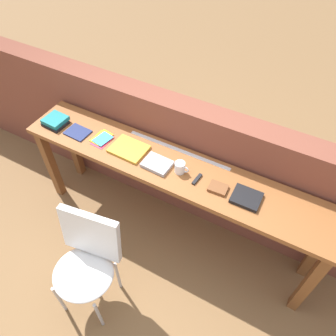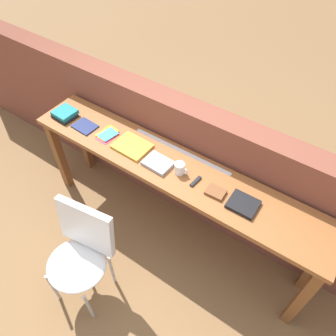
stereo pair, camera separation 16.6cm
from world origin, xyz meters
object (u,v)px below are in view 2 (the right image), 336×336
object	(u,v)px
magazine_cycling	(85,126)
book_open_centre	(132,146)
pamphlet_pile_colourful	(108,134)
chair_white_moulded	(80,252)
book_repair_rightmost	(243,204)
mug	(180,168)
book_stack_leftmost	(65,114)
leather_journal_brown	(216,192)
multitool_folded	(196,181)

from	to	relation	value
magazine_cycling	book_open_centre	world-z (taller)	book_open_centre
magazine_cycling	pamphlet_pile_colourful	bearing A→B (deg)	11.42
chair_white_moulded	book_repair_rightmost	bearing A→B (deg)	42.64
pamphlet_pile_colourful	chair_white_moulded	bearing A→B (deg)	-64.71
magazine_cycling	book_repair_rightmost	xyz separation A→B (m)	(1.44, 0.02, 0.01)
mug	magazine_cycling	bearing A→B (deg)	-178.31
chair_white_moulded	book_stack_leftmost	world-z (taller)	book_stack_leftmost
magazine_cycling	leather_journal_brown	xyz separation A→B (m)	(1.23, 0.01, 0.01)
mug	leather_journal_brown	size ratio (longest dim) A/B	0.85
magazine_cycling	leather_journal_brown	world-z (taller)	leather_journal_brown
book_stack_leftmost	leather_journal_brown	distance (m)	1.47
multitool_folded	book_stack_leftmost	bearing A→B (deg)	-179.40
chair_white_moulded	book_stack_leftmost	size ratio (longest dim) A/B	4.61
pamphlet_pile_colourful	multitool_folded	world-z (taller)	multitool_folded
multitool_folded	leather_journal_brown	size ratio (longest dim) A/B	0.85
chair_white_moulded	magazine_cycling	distance (m)	1.02
magazine_cycling	book_repair_rightmost	size ratio (longest dim) A/B	0.98
chair_white_moulded	book_repair_rightmost	size ratio (longest dim) A/B	4.57
chair_white_moulded	multitool_folded	bearing A→B (deg)	58.18
pamphlet_pile_colourful	multitool_folded	size ratio (longest dim) A/B	1.81
mug	book_repair_rightmost	bearing A→B (deg)	-0.40
book_stack_leftmost	multitool_folded	size ratio (longest dim) A/B	1.76
book_open_centre	multitool_folded	xyz separation A→B (m)	(0.59, -0.02, -0.00)
pamphlet_pile_colourful	book_repair_rightmost	size ratio (longest dim) A/B	1.02
book_open_centre	mug	world-z (taller)	mug
magazine_cycling	multitool_folded	size ratio (longest dim) A/B	1.74
book_stack_leftmost	book_repair_rightmost	world-z (taller)	book_stack_leftmost
chair_white_moulded	magazine_cycling	xyz separation A→B (m)	(-0.59, 0.75, 0.36)
book_stack_leftmost	multitool_folded	xyz separation A→B (m)	(1.30, 0.01, -0.02)
leather_journal_brown	book_repair_rightmost	bearing A→B (deg)	1.13
leather_journal_brown	chair_white_moulded	bearing A→B (deg)	-132.98
book_open_centre	magazine_cycling	bearing A→B (deg)	-173.88
pamphlet_pile_colourful	leather_journal_brown	distance (m)	1.01
multitool_folded	book_repair_rightmost	xyz separation A→B (m)	(0.37, 0.01, 0.01)
multitool_folded	book_repair_rightmost	bearing A→B (deg)	1.28
book_stack_leftmost	book_repair_rightmost	distance (m)	1.67
pamphlet_pile_colourful	mug	size ratio (longest dim) A/B	1.81
mug	pamphlet_pile_colourful	bearing A→B (deg)	179.52
pamphlet_pile_colourful	leather_journal_brown	bearing A→B (deg)	-1.34
chair_white_moulded	book_open_centre	size ratio (longest dim) A/B	3.24
chair_white_moulded	book_repair_rightmost	world-z (taller)	book_repair_rightmost
chair_white_moulded	mug	world-z (taller)	mug
book_open_centre	book_repair_rightmost	distance (m)	0.96
leather_journal_brown	book_repair_rightmost	world-z (taller)	book_repair_rightmost
chair_white_moulded	book_repair_rightmost	xyz separation A→B (m)	(0.84, 0.78, 0.37)
magazine_cycling	multitool_folded	distance (m)	1.07
mug	leather_journal_brown	bearing A→B (deg)	-3.32
chair_white_moulded	book_stack_leftmost	bearing A→B (deg)	137.55
chair_white_moulded	book_stack_leftmost	xyz separation A→B (m)	(-0.82, 0.75, 0.38)
chair_white_moulded	mug	size ratio (longest dim) A/B	8.10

